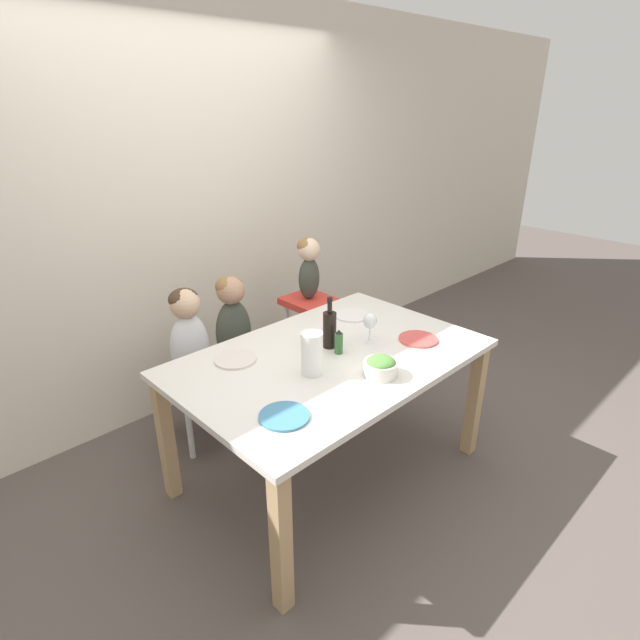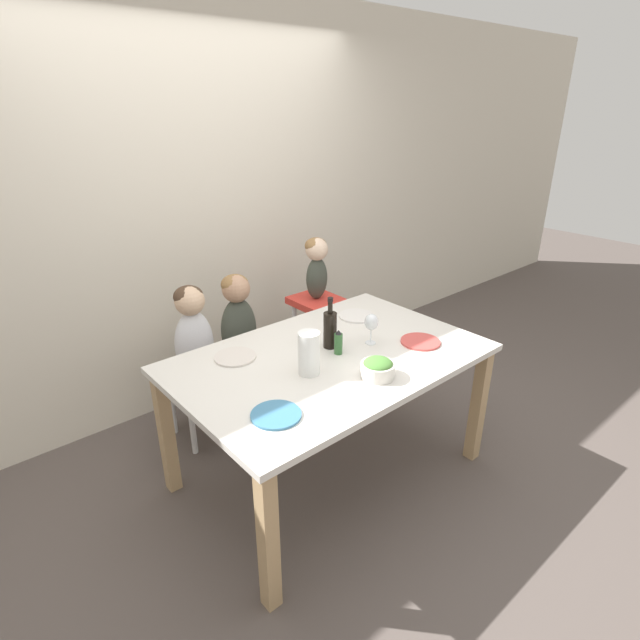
% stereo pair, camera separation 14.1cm
% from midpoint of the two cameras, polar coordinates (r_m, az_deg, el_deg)
% --- Properties ---
extents(ground_plane, '(14.00, 14.00, 0.00)m').
position_cam_midpoint_polar(ground_plane, '(3.11, -0.28, -16.82)').
color(ground_plane, '#564C47').
extents(wall_back, '(10.00, 0.06, 2.70)m').
position_cam_midpoint_polar(wall_back, '(3.51, -15.76, 11.78)').
color(wall_back, beige).
rests_on(wall_back, ground_plane).
extents(dining_table, '(1.64, 1.07, 0.78)m').
position_cam_midpoint_polar(dining_table, '(2.72, -0.31, -5.76)').
color(dining_table, silver).
rests_on(dining_table, ground_plane).
extents(chair_far_left, '(0.37, 0.41, 0.44)m').
position_cam_midpoint_polar(chair_far_left, '(3.27, -15.32, -7.62)').
color(chair_far_left, silver).
rests_on(chair_far_left, ground_plane).
extents(chair_far_center, '(0.37, 0.41, 0.44)m').
position_cam_midpoint_polar(chair_far_center, '(3.40, -10.68, -5.80)').
color(chair_far_center, silver).
rests_on(chair_far_center, ground_plane).
extents(chair_right_highchair, '(0.32, 0.35, 0.71)m').
position_cam_midpoint_polar(chair_right_highchair, '(3.68, -2.31, 0.13)').
color(chair_right_highchair, silver).
rests_on(chair_right_highchair, ground_plane).
extents(person_child_left, '(0.25, 0.18, 0.59)m').
position_cam_midpoint_polar(person_child_left, '(3.09, -16.11, -1.39)').
color(person_child_left, silver).
rests_on(person_child_left, chair_far_left).
extents(person_child_center, '(0.25, 0.18, 0.59)m').
position_cam_midpoint_polar(person_child_center, '(3.23, -11.21, 0.26)').
color(person_child_center, '#3D4238').
rests_on(person_child_center, chair_far_center).
extents(person_baby_right, '(0.17, 0.17, 0.45)m').
position_cam_midpoint_polar(person_baby_right, '(3.53, -2.45, 6.56)').
color(person_baby_right, '#3D4238').
rests_on(person_baby_right, chair_right_highchair).
extents(wine_bottle, '(0.07, 0.07, 0.29)m').
position_cam_midpoint_polar(wine_bottle, '(2.72, -0.38, -0.97)').
color(wine_bottle, black).
rests_on(wine_bottle, dining_table).
extents(paper_towel_roll, '(0.11, 0.11, 0.22)m').
position_cam_midpoint_polar(paper_towel_roll, '(2.45, -2.59, -3.86)').
color(paper_towel_roll, white).
rests_on(paper_towel_roll, dining_table).
extents(wine_glass_near, '(0.08, 0.08, 0.18)m').
position_cam_midpoint_polar(wine_glass_near, '(2.77, 4.30, -0.17)').
color(wine_glass_near, white).
rests_on(wine_glass_near, dining_table).
extents(salad_bowl_large, '(0.17, 0.17, 0.10)m').
position_cam_midpoint_polar(salad_bowl_large, '(2.48, 5.33, -5.31)').
color(salad_bowl_large, silver).
rests_on(salad_bowl_large, dining_table).
extents(dinner_plate_front_left, '(0.22, 0.22, 0.01)m').
position_cam_midpoint_polar(dinner_plate_front_left, '(2.19, -5.98, -10.90)').
color(dinner_plate_front_left, teal).
rests_on(dinner_plate_front_left, dining_table).
extents(dinner_plate_back_left, '(0.22, 0.22, 0.01)m').
position_cam_midpoint_polar(dinner_plate_back_left, '(2.67, -11.14, -4.44)').
color(dinner_plate_back_left, silver).
rests_on(dinner_plate_back_left, dining_table).
extents(dinner_plate_back_right, '(0.22, 0.22, 0.01)m').
position_cam_midpoint_polar(dinner_plate_back_right, '(3.15, 2.42, 0.54)').
color(dinner_plate_back_right, silver).
rests_on(dinner_plate_back_right, dining_table).
extents(dinner_plate_front_right, '(0.22, 0.22, 0.01)m').
position_cam_midpoint_polar(dinner_plate_front_right, '(2.88, 9.79, -2.18)').
color(dinner_plate_front_right, '#D14C47').
rests_on(dinner_plate_front_right, dining_table).
extents(condiment_bottle_hot_sauce, '(0.04, 0.04, 0.14)m').
position_cam_midpoint_polar(condiment_bottle_hot_sauce, '(2.67, 0.64, -2.55)').
color(condiment_bottle_hot_sauce, '#336633').
rests_on(condiment_bottle_hot_sauce, dining_table).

